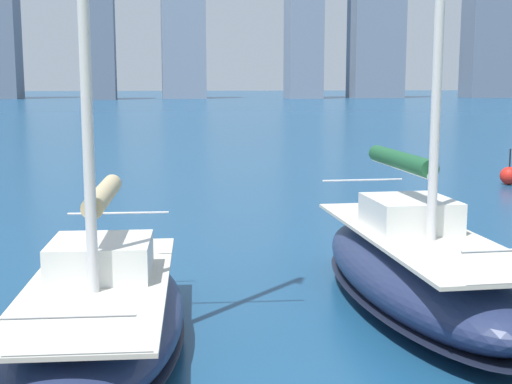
{
  "coord_description": "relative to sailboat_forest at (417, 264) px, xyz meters",
  "views": [
    {
      "loc": [
        2.01,
        5.01,
        3.97
      ],
      "look_at": [
        0.23,
        -6.21,
        2.2
      ],
      "focal_mm": 50.0,
      "sensor_mm": 36.0,
      "label": 1
    }
  ],
  "objects": [
    {
      "name": "channel_buoy",
      "position": [
        -9.27,
        -13.9,
        -0.44
      ],
      "size": [
        0.7,
        0.7,
        1.4
      ],
      "color": "red",
      "rests_on": "ground"
    },
    {
      "name": "sailboat_forest",
      "position": [
        0.0,
        0.0,
        0.0
      ],
      "size": [
        2.4,
        7.25,
        13.25
      ],
      "color": "navy",
      "rests_on": "ground"
    },
    {
      "name": "city_skyline",
      "position": [
        2.53,
        -155.19,
        19.78
      ],
      "size": [
        172.49,
        24.3,
        50.42
      ],
      "color": "slate",
      "rests_on": "ground"
    },
    {
      "name": "sailboat_tan",
      "position": [
        5.4,
        1.06,
        -0.16
      ],
      "size": [
        3.0,
        6.79,
        11.03
      ],
      "color": "navy",
      "rests_on": "ground"
    }
  ]
}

